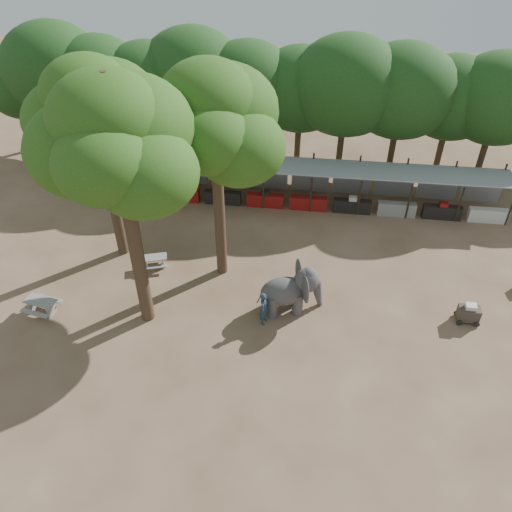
# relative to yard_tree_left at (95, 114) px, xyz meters

# --- Properties ---
(ground) EXTENTS (100.00, 100.00, 0.00)m
(ground) POSITION_rel_yard_tree_left_xyz_m (9.13, -7.19, -8.20)
(ground) COLOR brown
(ground) RESTS_ON ground
(vendor_stalls) EXTENTS (28.00, 2.99, 2.80)m
(vendor_stalls) POSITION_rel_yard_tree_left_xyz_m (9.13, 6.65, -7.02)
(vendor_stalls) COLOR gray
(vendor_stalls) RESTS_ON ground
(yard_tree_left) EXTENTS (7.10, 6.90, 11.02)m
(yard_tree_left) POSITION_rel_yard_tree_left_xyz_m (0.00, 0.00, 0.00)
(yard_tree_left) COLOR #332316
(yard_tree_left) RESTS_ON ground
(yard_tree_center) EXTENTS (7.10, 6.90, 12.04)m
(yard_tree_center) POSITION_rel_yard_tree_left_xyz_m (3.00, -5.00, 1.01)
(yard_tree_center) COLOR #332316
(yard_tree_center) RESTS_ON ground
(yard_tree_back) EXTENTS (7.10, 6.90, 11.36)m
(yard_tree_back) POSITION_rel_yard_tree_left_xyz_m (6.00, -1.00, 0.34)
(yard_tree_back) COLOR #332316
(yard_tree_back) RESTS_ON ground
(backdrop_trees) EXTENTS (46.46, 5.95, 8.33)m
(backdrop_trees) POSITION_rel_yard_tree_left_xyz_m (9.13, 11.81, -2.69)
(backdrop_trees) COLOR #332316
(backdrop_trees) RESTS_ON ground
(elephant) EXTENTS (3.37, 2.48, 2.50)m
(elephant) POSITION_rel_yard_tree_left_xyz_m (10.08, -3.70, -6.95)
(elephant) COLOR #3E3B3B
(elephant) RESTS_ON ground
(handler) EXTENTS (0.57, 0.74, 1.84)m
(handler) POSITION_rel_yard_tree_left_xyz_m (8.87, -4.82, -7.28)
(handler) COLOR #26384C
(handler) RESTS_ON ground
(picnic_table_near) EXTENTS (1.80, 1.67, 0.77)m
(picnic_table_near) POSITION_rel_yard_tree_left_xyz_m (-2.17, -5.52, -7.69)
(picnic_table_near) COLOR gray
(picnic_table_near) RESTS_ON ground
(picnic_table_far) EXTENTS (1.72, 1.63, 0.70)m
(picnic_table_far) POSITION_rel_yard_tree_left_xyz_m (2.35, -1.34, -7.74)
(picnic_table_far) COLOR gray
(picnic_table_far) RESTS_ON ground
(cart_front) EXTENTS (1.13, 0.75, 1.09)m
(cart_front) POSITION_rel_yard_tree_left_xyz_m (18.72, -3.49, -7.66)
(cart_front) COLOR #322922
(cart_front) RESTS_ON ground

